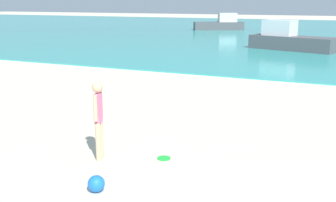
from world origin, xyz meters
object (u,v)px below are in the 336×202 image
Objects in this scene: person_standing at (98,116)px; boat_near at (290,40)px; boat_far at (220,24)px; beach_ball at (96,184)px; frisbee at (164,158)px.

boat_near reaches higher than person_standing.
boat_near reaches higher than boat_far.
boat_far is at bearing 104.67° from beach_ball.
person_standing is 1.75m from beach_ball.
person_standing is 40.45m from boat_far.
person_standing is 1.65m from frisbee.
beach_ball is (10.62, -40.57, -0.56)m from boat_far.
frisbee is 1.97m from beach_ball.
boat_near reaches higher than beach_ball.
boat_far is 41.94m from beach_ball.
person_standing is at bearing 121.29° from beach_ball.
frisbee is 0.05× the size of boat_near.
boat_near is at bearing 93.06° from boat_far.
person_standing reaches higher than frisbee.
person_standing is 6.01× the size of frisbee.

